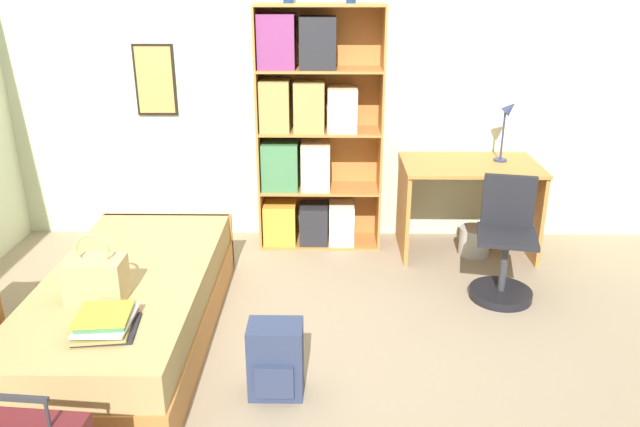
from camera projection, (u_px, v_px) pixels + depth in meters
ground_plane at (247, 339)px, 3.82m from camera, size 14.00×14.00×0.00m
wall_back at (267, 80)px, 4.95m from camera, size 10.00×0.09×2.60m
bed at (131, 306)px, 3.77m from camera, size 0.95×2.01×0.44m
handbag at (96, 278)px, 3.35m from camera, size 0.31×0.19×0.38m
book_stack_on_bed at (106, 322)px, 3.09m from camera, size 0.33×0.37×0.09m
bookcase at (307, 135)px, 4.87m from camera, size 0.97×0.36×1.89m
desk at (468, 192)px, 4.86m from camera, size 1.04×0.67×0.73m
desk_lamp at (508, 119)px, 4.72m from camera, size 0.15×0.10×0.48m
desk_chair at (504, 259)px, 4.25m from camera, size 0.46×0.46×0.83m
backpack at (276, 360)px, 3.26m from camera, size 0.29×0.23×0.41m
waste_bin at (474, 241)px, 4.94m from camera, size 0.24×0.24×0.22m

